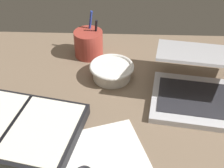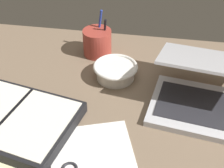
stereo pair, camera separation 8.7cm
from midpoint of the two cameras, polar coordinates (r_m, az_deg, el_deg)
The scene contains 6 objects.
desk_top at distance 85.09cm, azimuth 3.51°, elevation -8.29°, with size 140.00×100.00×2.00cm, color #75604C.
laptop at distance 92.28cm, azimuth 19.74°, elevation -1.56°, with size 33.99×33.31×15.66cm.
bowl at distance 98.92cm, azimuth 3.14°, elevation 2.34°, with size 14.17×14.17×4.89cm.
pen_cup at distance 109.82cm, azimuth -0.44°, elevation 7.58°, with size 9.93×9.93×15.63cm.
planner at distance 86.67cm, azimuth -15.33°, elevation -6.30°, with size 37.96×30.27×3.73cm.
paper_sheet_front at distance 75.42cm, azimuth 0.15°, elevation -15.20°, with size 20.09×27.86×0.16cm, color white.
Camera 2 is at (8.98, -57.98, 62.68)cm, focal length 50.00 mm.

